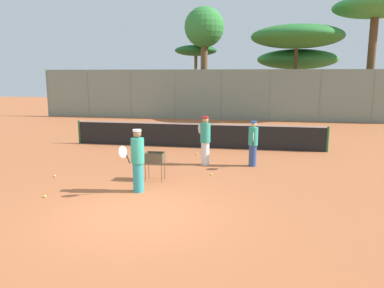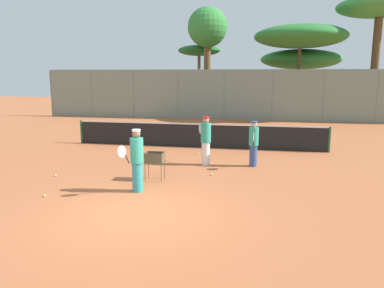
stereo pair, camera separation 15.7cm
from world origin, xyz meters
The scene contains 17 objects.
ground_plane centered at (0.00, 0.00, 0.00)m, with size 80.00×80.00×0.00m, color #B26038.
tennis_net centered at (0.00, 8.11, 0.56)m, with size 11.12×0.10×1.07m.
back_fence centered at (0.00, 18.40, 1.75)m, with size 26.64×0.08×3.50m.
tree_0 centered at (5.08, 20.13, 5.74)m, with size 6.40×6.40×6.55m.
tree_1 centered at (5.49, 23.84, 4.32)m, with size 6.32×6.32×5.12m.
tree_2 centered at (10.26, 20.80, 7.53)m, with size 5.72×5.72×8.42m.
tree_3 centered at (-1.72, 21.71, 6.52)m, with size 3.06×3.06×8.26m.
tree_4 centered at (-2.69, 23.55, 5.02)m, with size 3.49×3.49×5.53m.
player_white_outfit centered at (-0.50, 1.61, 0.90)m, with size 0.51×0.85×1.73m.
player_red_cap centered at (2.52, 5.12, 0.83)m, with size 0.33×0.88×1.59m.
player_yellow_shirt centered at (0.85, 5.02, 0.90)m, with size 0.58×0.81×1.73m.
ball_cart centered at (-0.37, 2.81, 0.63)m, with size 0.56×0.41×0.86m.
tennis_ball_0 centered at (1.27, 3.66, 0.03)m, with size 0.07×0.07×0.07m, color #D1E54C.
tennis_ball_1 centered at (-2.76, 0.69, 0.03)m, with size 0.07×0.07×0.07m, color #D1E54C.
tennis_ball_2 centered at (-3.56, 2.56, 0.03)m, with size 0.07×0.07×0.07m, color #D1E54C.
tennis_ball_3 centered at (0.27, 6.68, 0.03)m, with size 0.07×0.07×0.07m, color #D1E54C.
parked_car centered at (5.51, 21.07, 0.66)m, with size 4.20×1.70×1.60m.
Camera 2 is at (2.89, -7.82, 3.20)m, focal length 35.00 mm.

